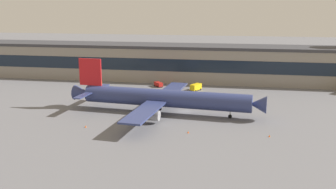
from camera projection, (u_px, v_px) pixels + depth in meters
name	position (u px, v px, depth m)	size (l,w,h in m)	color
ground_plane	(184.00, 112.00, 120.84)	(600.00, 600.00, 0.00)	slate
terminal_building	(200.00, 63.00, 167.80)	(203.24, 18.49, 15.50)	gray
airliner	(163.00, 98.00, 118.25)	(60.77, 52.24, 15.99)	navy
crew_van	(196.00, 87.00, 149.82)	(4.31, 5.63, 2.55)	yellow
follow_me_car	(159.00, 84.00, 156.80)	(4.26, 4.61, 1.85)	red
belt_loader	(98.00, 84.00, 156.70)	(2.50, 6.54, 1.95)	yellow
traffic_cone_0	(130.00, 122.00, 108.94)	(0.56, 0.56, 0.71)	#F2590C
traffic_cone_1	(86.00, 126.00, 105.39)	(0.46, 0.46, 0.58)	#F2590C
traffic_cone_2	(188.00, 132.00, 100.74)	(0.47, 0.47, 0.59)	#F2590C
traffic_cone_3	(269.00, 136.00, 97.87)	(0.45, 0.45, 0.56)	#F2590C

